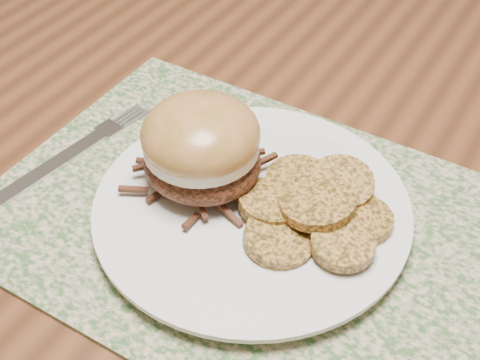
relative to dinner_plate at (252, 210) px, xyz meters
The scene contains 5 objects.
placemat 0.01m from the dinner_plate, 118.50° to the right, with size 0.45×0.33×0.00m, color #3C6031.
dinner_plate is the anchor object (origin of this frame).
pork_sandwich 0.07m from the dinner_plate, behind, with size 0.12×0.12×0.08m.
roasted_potatoes 0.06m from the dinner_plate, 15.23° to the left, with size 0.15×0.15×0.03m.
fork 0.19m from the dinner_plate, behind, with size 0.05×0.19×0.00m.
Camera 1 is at (0.02, -0.50, 1.18)m, focal length 50.00 mm.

